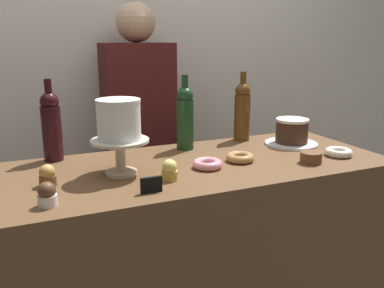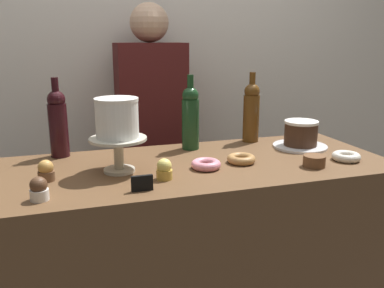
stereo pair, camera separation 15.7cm
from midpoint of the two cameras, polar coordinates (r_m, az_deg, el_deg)
back_wall at (r=2.38m, az=-4.69°, el=11.55°), size 6.00×0.05×2.60m
display_counter at (r=1.79m, az=2.63°, el=-17.44°), size 1.57×0.64×0.95m
cake_stand_pedestal at (r=1.49m, az=-7.28°, el=-0.69°), size 0.21×0.21×0.13m
white_layer_cake at (r=1.46m, az=-7.42°, el=3.60°), size 0.16×0.16×0.14m
silver_serving_platter at (r=1.91m, az=17.13°, el=-0.32°), size 0.24×0.24×0.01m
chocolate_round_cake at (r=1.90m, az=17.26°, el=1.45°), size 0.15×0.15×0.11m
wine_bottle_green at (r=1.78m, az=2.31°, el=3.81°), size 0.08×0.08×0.33m
wine_bottle_dark_red at (r=1.72m, az=-15.76°, el=2.93°), size 0.08×0.08×0.33m
wine_bottle_amber at (r=1.94m, az=10.58°, el=4.50°), size 0.08×0.08×0.33m
cupcake_chocolate at (r=1.29m, az=-17.36°, el=-6.10°), size 0.06×0.06×0.07m
cupcake_caramel at (r=1.46m, az=-16.84°, el=-3.68°), size 0.06×0.06×0.07m
cupcake_lemon at (r=1.41m, az=-0.71°, el=-3.64°), size 0.06×0.06×0.07m
donut_maple at (r=1.62m, az=9.66°, el=-2.10°), size 0.11×0.11×0.03m
donut_sugar at (r=1.77m, az=23.13°, el=-1.65°), size 0.11×0.11×0.03m
donut_pink at (r=1.54m, az=4.90°, el=-2.90°), size 0.11×0.11×0.03m
cookie_stack at (r=1.64m, az=19.34°, el=-2.30°), size 0.08×0.08×0.04m
price_sign_chalkboard at (r=1.31m, az=-3.58°, el=-5.54°), size 0.07×0.01×0.05m
barista_figure at (r=2.25m, az=-3.58°, el=-0.51°), size 0.36×0.22×1.60m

